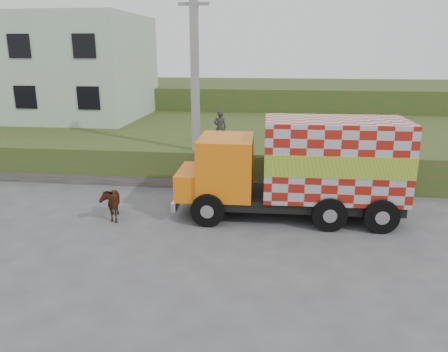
# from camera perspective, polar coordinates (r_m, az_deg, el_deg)

# --- Properties ---
(ground) EXTENTS (120.00, 120.00, 0.00)m
(ground) POSITION_cam_1_polar(r_m,az_deg,el_deg) (14.21, -3.01, -6.73)
(ground) COLOR #474749
(ground) RESTS_ON ground
(embankment) EXTENTS (40.00, 12.00, 1.50)m
(embankment) POSITION_cam_1_polar(r_m,az_deg,el_deg) (23.49, 1.26, 4.47)
(embankment) COLOR #27511B
(embankment) RESTS_ON ground
(embankment_far) EXTENTS (40.00, 12.00, 3.00)m
(embankment_far) POSITION_cam_1_polar(r_m,az_deg,el_deg) (35.18, 3.34, 9.62)
(embankment_far) COLOR #27511B
(embankment_far) RESTS_ON ground
(retaining_strip) EXTENTS (16.00, 0.50, 0.40)m
(retaining_strip) POSITION_cam_1_polar(r_m,az_deg,el_deg) (18.41, -6.85, -0.74)
(retaining_strip) COLOR #595651
(retaining_strip) RESTS_ON ground
(building) EXTENTS (10.00, 8.00, 6.00)m
(building) POSITION_cam_1_polar(r_m,az_deg,el_deg) (29.14, -20.69, 13.19)
(building) COLOR #A6C1A5
(building) RESTS_ON embankment
(utility_pole) EXTENTS (1.20, 0.30, 8.00)m
(utility_pole) POSITION_cam_1_polar(r_m,az_deg,el_deg) (17.85, -3.79, 11.50)
(utility_pole) COLOR gray
(utility_pole) RESTS_ON ground
(cargo_truck) EXTENTS (7.62, 2.81, 3.37)m
(cargo_truck) POSITION_cam_1_polar(r_m,az_deg,el_deg) (14.81, 10.20, 1.09)
(cargo_truck) COLOR black
(cargo_truck) RESTS_ON ground
(cow) EXTENTS (1.09, 1.54, 1.18)m
(cow) POSITION_cam_1_polar(r_m,az_deg,el_deg) (15.21, -14.65, -3.30)
(cow) COLOR black
(cow) RESTS_ON ground
(pedestrian) EXTENTS (0.59, 0.42, 1.50)m
(pedestrian) POSITION_cam_1_polar(r_m,az_deg,el_deg) (19.08, -0.52, 6.31)
(pedestrian) COLOR #2A2826
(pedestrian) RESTS_ON embankment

